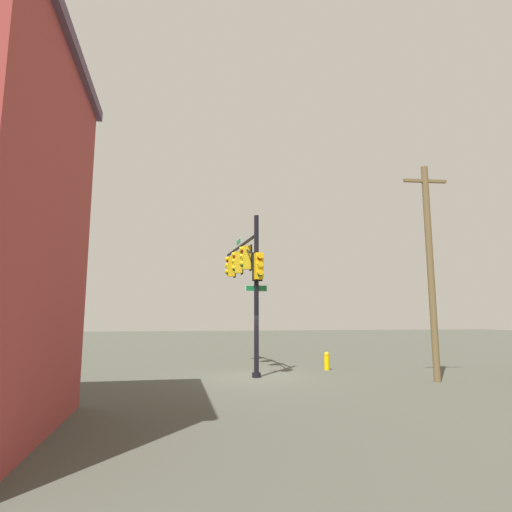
# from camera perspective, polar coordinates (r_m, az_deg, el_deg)

# --- Properties ---
(ground_plane) EXTENTS (120.00, 120.00, 0.00)m
(ground_plane) POSITION_cam_1_polar(r_m,az_deg,el_deg) (17.58, 0.06, -16.39)
(ground_plane) COLOR #45473D
(signal_pole_assembly) EXTENTS (6.80, 1.17, 6.79)m
(signal_pole_assembly) POSITION_cam_1_polar(r_m,az_deg,el_deg) (19.43, -1.52, -1.82)
(signal_pole_assembly) COLOR black
(signal_pole_assembly) RESTS_ON ground_plane
(utility_pole) EXTENTS (0.30, 1.80, 8.54)m
(utility_pole) POSITION_cam_1_polar(r_m,az_deg,el_deg) (17.76, 22.90, -1.33)
(utility_pole) COLOR brown
(utility_pole) RESTS_ON ground_plane
(fire_hydrant) EXTENTS (0.33, 0.24, 0.83)m
(fire_hydrant) POSITION_cam_1_polar(r_m,az_deg,el_deg) (20.17, 9.72, -14.08)
(fire_hydrant) COLOR #E9C103
(fire_hydrant) RESTS_ON ground_plane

